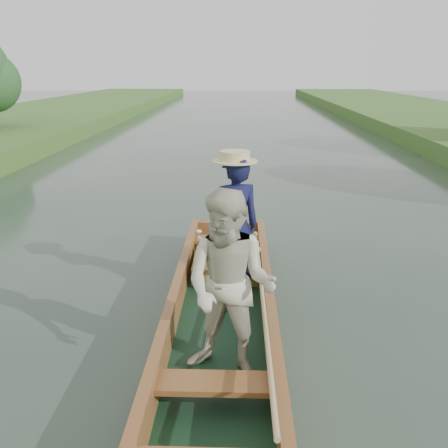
{
  "coord_description": "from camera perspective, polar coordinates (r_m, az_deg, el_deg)",
  "views": [
    {
      "loc": [
        0.19,
        -5.03,
        2.71
      ],
      "look_at": [
        0.0,
        0.6,
        0.95
      ],
      "focal_mm": 40.0,
      "sensor_mm": 36.0,
      "label": 1
    }
  ],
  "objects": [
    {
      "name": "trees_far",
      "position": [
        12.77,
        5.68,
        16.16
      ],
      "size": [
        22.7,
        12.07,
        4.43
      ],
      "color": "#47331E",
      "rests_on": "ground"
    },
    {
      "name": "ground",
      "position": [
        5.72,
        -0.2,
        -10.95
      ],
      "size": [
        120.0,
        120.0,
        0.0
      ],
      "primitive_type": "plane",
      "color": "#283D30",
      "rests_on": "ground"
    },
    {
      "name": "punt",
      "position": [
        5.24,
        0.47,
        -6.24
      ],
      "size": [
        1.16,
        5.0,
        1.81
      ],
      "color": "#13311C",
      "rests_on": "ground"
    }
  ]
}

